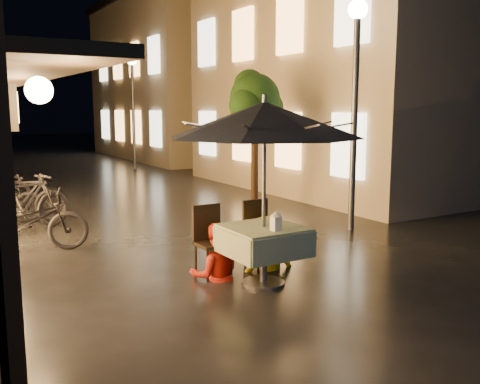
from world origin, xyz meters
TOP-DOWN VIEW (x-y plane):
  - ground at (0.00, 0.00)m, footprint 90.00×90.00m
  - east_building_near at (7.49, 6.50)m, footprint 7.30×9.30m
  - east_building_far at (7.49, 18.00)m, footprint 7.30×10.30m
  - street_tree at (2.41, 4.51)m, footprint 1.43×1.20m
  - streetlamp_near at (3.00, 2.00)m, footprint 0.36×0.36m
  - streetlamp_far at (3.00, 14.00)m, footprint 0.36×0.36m
  - cafe_table at (-0.20, 0.16)m, footprint 0.99×0.99m
  - patio_umbrella at (-0.20, 0.16)m, footprint 2.50×2.50m
  - cafe_chair_left at (-0.60, 0.90)m, footprint 0.42×0.42m
  - cafe_chair_right at (0.20, 0.90)m, footprint 0.42×0.42m
  - table_lantern at (-0.20, -0.12)m, footprint 0.16×0.16m
  - person_orange at (-0.59, 0.75)m, footprint 0.86×0.76m
  - person_yellow at (0.25, 0.74)m, footprint 1.02×0.65m
  - bicycle_0 at (-2.57, 3.44)m, footprint 2.00×1.13m
  - bicycle_1 at (-2.34, 4.95)m, footprint 1.87×1.16m
  - bicycle_3 at (-2.25, 5.84)m, footprint 1.74×0.72m

SIDE VIEW (x-z plane):
  - ground at x=0.00m, z-range 0.00..0.00m
  - bicycle_0 at x=-2.57m, z-range 0.00..0.99m
  - bicycle_3 at x=-2.25m, z-range 0.00..1.02m
  - cafe_chair_left at x=-0.60m, z-range 0.05..1.03m
  - cafe_chair_right at x=0.20m, z-range 0.05..1.03m
  - bicycle_1 at x=-2.34m, z-range 0.00..1.09m
  - cafe_table at x=-0.20m, z-range 0.20..0.98m
  - person_orange at x=-0.59m, z-range 0.00..1.48m
  - person_yellow at x=0.25m, z-range 0.00..1.49m
  - table_lantern at x=-0.20m, z-range 0.79..1.04m
  - patio_umbrella at x=-0.20m, z-range 0.92..3.38m
  - street_tree at x=2.41m, z-range 0.85..4.00m
  - streetlamp_near at x=3.00m, z-range 0.80..5.03m
  - streetlamp_far at x=3.00m, z-range 0.80..5.03m
  - east_building_near at x=7.49m, z-range 0.01..6.81m
  - east_building_far at x=7.49m, z-range 0.01..7.31m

